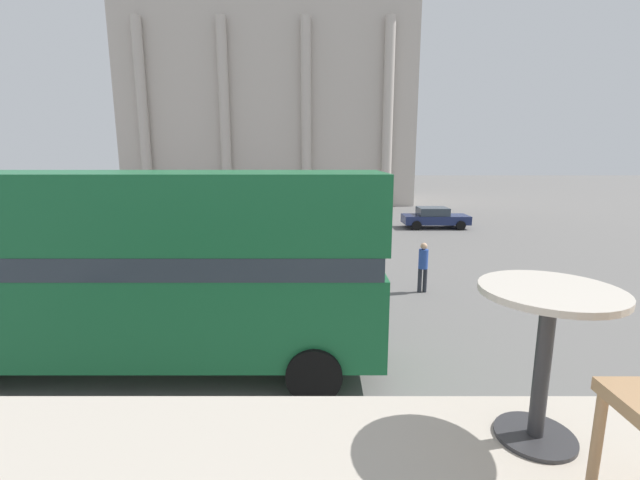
{
  "coord_description": "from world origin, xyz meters",
  "views": [
    {
      "loc": [
        0.27,
        -2.13,
        4.67
      ],
      "look_at": [
        0.26,
        15.87,
        1.1
      ],
      "focal_mm": 24.0,
      "sensor_mm": 36.0,
      "label": 1
    }
  ],
  "objects_px": {
    "pedestrian_red": "(214,207)",
    "car_silver": "(256,216)",
    "cafe_dining_table": "(547,330)",
    "pedestrian_yellow": "(156,226)",
    "double_decker_bus": "(132,264)",
    "traffic_light_near": "(156,241)",
    "traffic_light_mid": "(190,220)",
    "car_navy": "(435,217)",
    "pedestrian_blue": "(423,264)",
    "plaza_building_left": "(274,105)"
  },
  "relations": [
    {
      "from": "cafe_dining_table",
      "to": "car_silver",
      "type": "height_order",
      "value": "cafe_dining_table"
    },
    {
      "from": "car_navy",
      "to": "pedestrian_blue",
      "type": "relative_size",
      "value": 2.4
    },
    {
      "from": "car_navy",
      "to": "pedestrian_yellow",
      "type": "distance_m",
      "value": 17.03
    },
    {
      "from": "traffic_light_mid",
      "to": "car_silver",
      "type": "xyz_separation_m",
      "value": [
        0.96,
        11.28,
        -1.42
      ]
    },
    {
      "from": "double_decker_bus",
      "to": "traffic_light_mid",
      "type": "distance_m",
      "value": 8.46
    },
    {
      "from": "traffic_light_mid",
      "to": "car_navy",
      "type": "bearing_deg",
      "value": 39.6
    },
    {
      "from": "double_decker_bus",
      "to": "plaza_building_left",
      "type": "height_order",
      "value": "plaza_building_left"
    },
    {
      "from": "double_decker_bus",
      "to": "car_navy",
      "type": "height_order",
      "value": "double_decker_bus"
    },
    {
      "from": "double_decker_bus",
      "to": "cafe_dining_table",
      "type": "xyz_separation_m",
      "value": [
        4.97,
        -6.92,
        1.49
      ]
    },
    {
      "from": "car_navy",
      "to": "pedestrian_yellow",
      "type": "height_order",
      "value": "pedestrian_yellow"
    },
    {
      "from": "car_silver",
      "to": "car_navy",
      "type": "height_order",
      "value": "same"
    },
    {
      "from": "double_decker_bus",
      "to": "car_silver",
      "type": "xyz_separation_m",
      "value": [
        -0.34,
        19.63,
        -1.72
      ]
    },
    {
      "from": "double_decker_bus",
      "to": "traffic_light_near",
      "type": "xyz_separation_m",
      "value": [
        -0.75,
        3.28,
        -0.17
      ]
    },
    {
      "from": "double_decker_bus",
      "to": "pedestrian_red",
      "type": "xyz_separation_m",
      "value": [
        -3.69,
        21.97,
        -1.43
      ]
    },
    {
      "from": "double_decker_bus",
      "to": "pedestrian_yellow",
      "type": "height_order",
      "value": "double_decker_bus"
    },
    {
      "from": "double_decker_bus",
      "to": "cafe_dining_table",
      "type": "height_order",
      "value": "double_decker_bus"
    },
    {
      "from": "pedestrian_red",
      "to": "car_silver",
      "type": "bearing_deg",
      "value": 114.7
    },
    {
      "from": "pedestrian_yellow",
      "to": "pedestrian_blue",
      "type": "bearing_deg",
      "value": -149.87
    },
    {
      "from": "traffic_light_near",
      "to": "pedestrian_blue",
      "type": "bearing_deg",
      "value": 15.24
    },
    {
      "from": "traffic_light_mid",
      "to": "pedestrian_red",
      "type": "distance_m",
      "value": 13.87
    },
    {
      "from": "cafe_dining_table",
      "to": "car_silver",
      "type": "bearing_deg",
      "value": 101.31
    },
    {
      "from": "traffic_light_near",
      "to": "traffic_light_mid",
      "type": "xyz_separation_m",
      "value": [
        -0.55,
        5.07,
        -0.14
      ]
    },
    {
      "from": "car_navy",
      "to": "pedestrian_red",
      "type": "distance_m",
      "value": 15.45
    },
    {
      "from": "double_decker_bus",
      "to": "car_silver",
      "type": "distance_m",
      "value": 19.71
    },
    {
      "from": "cafe_dining_table",
      "to": "pedestrian_red",
      "type": "distance_m",
      "value": 30.31
    },
    {
      "from": "car_navy",
      "to": "pedestrian_red",
      "type": "relative_size",
      "value": 2.43
    },
    {
      "from": "cafe_dining_table",
      "to": "traffic_light_mid",
      "type": "relative_size",
      "value": 0.23
    },
    {
      "from": "car_silver",
      "to": "plaza_building_left",
      "type": "bearing_deg",
      "value": -44.17
    },
    {
      "from": "car_navy",
      "to": "pedestrian_yellow",
      "type": "relative_size",
      "value": 2.35
    },
    {
      "from": "traffic_light_mid",
      "to": "car_silver",
      "type": "bearing_deg",
      "value": 85.11
    },
    {
      "from": "cafe_dining_table",
      "to": "pedestrian_red",
      "type": "relative_size",
      "value": 0.42
    },
    {
      "from": "car_silver",
      "to": "traffic_light_mid",
      "type": "bearing_deg",
      "value": 129.28
    },
    {
      "from": "traffic_light_mid",
      "to": "car_navy",
      "type": "relative_size",
      "value": 0.77
    },
    {
      "from": "cafe_dining_table",
      "to": "traffic_light_mid",
      "type": "height_order",
      "value": "cafe_dining_table"
    },
    {
      "from": "double_decker_bus",
      "to": "pedestrian_blue",
      "type": "height_order",
      "value": "double_decker_bus"
    },
    {
      "from": "traffic_light_mid",
      "to": "pedestrian_blue",
      "type": "bearing_deg",
      "value": -17.74
    },
    {
      "from": "cafe_dining_table",
      "to": "plaza_building_left",
      "type": "distance_m",
      "value": 45.44
    },
    {
      "from": "car_silver",
      "to": "car_navy",
      "type": "relative_size",
      "value": 1.0
    },
    {
      "from": "traffic_light_near",
      "to": "traffic_light_mid",
      "type": "distance_m",
      "value": 5.1
    },
    {
      "from": "traffic_light_near",
      "to": "pedestrian_yellow",
      "type": "bearing_deg",
      "value": 111.19
    },
    {
      "from": "cafe_dining_table",
      "to": "pedestrian_yellow",
      "type": "relative_size",
      "value": 0.41
    },
    {
      "from": "double_decker_bus",
      "to": "traffic_light_near",
      "type": "relative_size",
      "value": 3.06
    },
    {
      "from": "traffic_light_near",
      "to": "car_silver",
      "type": "relative_size",
      "value": 0.82
    },
    {
      "from": "car_silver",
      "to": "pedestrian_yellow",
      "type": "xyz_separation_m",
      "value": [
        -4.28,
        -6.36,
        0.33
      ]
    },
    {
      "from": "plaza_building_left",
      "to": "pedestrian_yellow",
      "type": "distance_m",
      "value": 26.29
    },
    {
      "from": "traffic_light_mid",
      "to": "car_silver",
      "type": "relative_size",
      "value": 0.77
    },
    {
      "from": "traffic_light_mid",
      "to": "pedestrian_red",
      "type": "relative_size",
      "value": 1.87
    },
    {
      "from": "car_navy",
      "to": "plaza_building_left",
      "type": "bearing_deg",
      "value": 157.23
    },
    {
      "from": "plaza_building_left",
      "to": "pedestrian_yellow",
      "type": "relative_size",
      "value": 15.5
    },
    {
      "from": "traffic_light_mid",
      "to": "car_navy",
      "type": "distance_m",
      "value": 16.61
    }
  ]
}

